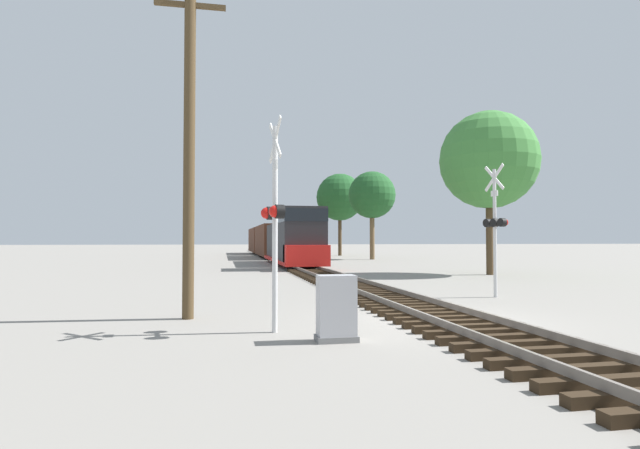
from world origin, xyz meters
The scene contains 10 objects.
ground_plane centered at (0.00, 0.00, 0.00)m, with size 400.00×400.00×0.00m, color gray.
rail_track_bed centered at (0.00, 0.00, 0.14)m, with size 2.60×160.00×0.31m.
freight_train centered at (0.00, 42.01, 1.86)m, with size 2.89×46.69×4.18m.
crossing_signal_near centered at (-4.21, -0.78, 2.54)m, with size 0.46×1.01×4.65m.
crossing_signal_far centered at (4.08, 4.33, 2.55)m, with size 0.51×1.01×4.65m.
relay_cabinet centered at (-3.09, -1.97, 0.64)m, with size 0.82×0.50×1.30m.
utility_pole centered at (-6.15, 1.48, 4.46)m, with size 1.80×0.29×8.66m.
tree_far_right centered at (9.73, 14.53, 6.58)m, with size 5.60×5.60×9.40m.
tree_mid_background centered at (9.65, 37.06, 6.53)m, with size 4.79×4.79×8.97m.
tree_deep_background centered at (9.29, 49.69, 7.37)m, with size 5.95×5.95×10.37m.
Camera 1 is at (-5.31, -11.60, 2.01)m, focal length 28.00 mm.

